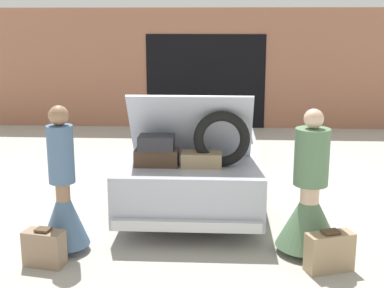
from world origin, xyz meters
The scene contains 7 objects.
ground_plane centered at (0.00, 0.00, 0.00)m, with size 40.00×40.00×0.00m, color #ADA89E.
garage_wall_back centered at (0.00, 4.60, 1.39)m, with size 12.00×0.14×2.80m.
car centered at (0.00, -0.01, 0.57)m, with size 1.82×4.96×1.67m.
person_left centered at (-1.35, -2.59, 0.59)m, with size 0.54×0.54×1.65m.
person_right centered at (1.35, -2.47, 0.57)m, with size 0.71×0.71×1.62m.
suitcase_beside_left_person centered at (-1.47, -2.96, 0.19)m, with size 0.45×0.29×0.41m.
suitcase_beside_right_person centered at (1.50, -2.92, 0.21)m, with size 0.53×0.35×0.44m.
Camera 1 is at (0.37, -8.08, 2.53)m, focal length 50.00 mm.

